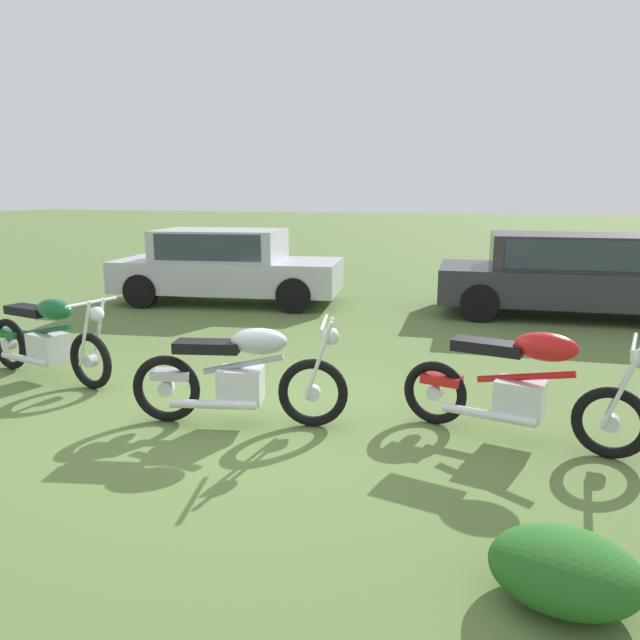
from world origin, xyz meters
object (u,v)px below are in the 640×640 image
object	(u,v)px
motorcycle_red	(521,386)
shrub_low	(565,570)
car_charcoal	(570,271)
motorcycle_green	(47,338)
car_silver	(225,262)
motorcycle_silver	(241,375)

from	to	relation	value
motorcycle_red	shrub_low	xyz separation A→B (m)	(0.28, -2.11, -0.30)
car_charcoal	shrub_low	size ratio (longest dim) A/B	6.03
motorcycle_green	car_silver	bearing A→B (deg)	105.51
motorcycle_green	shrub_low	size ratio (longest dim) A/B	2.68
car_silver	motorcycle_silver	bearing A→B (deg)	-70.67
motorcycle_red	car_silver	bearing A→B (deg)	148.07
motorcycle_red	car_charcoal	xyz separation A→B (m)	(0.66, 5.91, 0.31)
shrub_low	motorcycle_red	bearing A→B (deg)	97.56
car_silver	car_charcoal	distance (m)	6.33
car_silver	car_charcoal	bearing A→B (deg)	-2.83
motorcycle_green	motorcycle_red	bearing A→B (deg)	10.38
motorcycle_silver	motorcycle_green	bearing A→B (deg)	155.14
motorcycle_green	motorcycle_silver	xyz separation A→B (m)	(2.73, -0.48, -0.01)
motorcycle_green	motorcycle_red	xyz separation A→B (m)	(5.17, -0.00, 0.01)
motorcycle_green	car_charcoal	distance (m)	8.30
motorcycle_green	motorcycle_silver	size ratio (longest dim) A/B	1.05
car_charcoal	motorcycle_red	bearing A→B (deg)	-102.09
motorcycle_green	motorcycle_red	size ratio (longest dim) A/B	1.01
motorcycle_red	car_silver	world-z (taller)	car_silver
motorcycle_green	motorcycle_red	distance (m)	5.17
car_charcoal	car_silver	bearing A→B (deg)	-178.02
motorcycle_green	motorcycle_red	world-z (taller)	same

